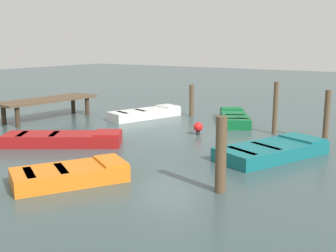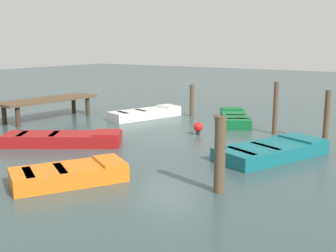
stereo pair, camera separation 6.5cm
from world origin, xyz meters
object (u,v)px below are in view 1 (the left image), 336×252
object	(u,v)px
dock_segment	(47,101)
rowboat_teal	(273,150)
rowboat_green	(234,118)
mooring_piling_mid_right	(221,155)
rowboat_white	(145,113)
mooring_piling_near_right	(192,100)
rowboat_orange	(71,174)
mooring_piling_near_left	(275,108)
mooring_piling_far_right	(327,116)
marker_buoy	(198,127)
rowboat_red	(64,139)

from	to	relation	value
dock_segment	rowboat_teal	bearing A→B (deg)	-88.25
dock_segment	rowboat_teal	size ratio (longest dim) A/B	1.23
rowboat_green	mooring_piling_mid_right	bearing A→B (deg)	172.29
dock_segment	rowboat_white	world-z (taller)	dock_segment
mooring_piling_near_right	rowboat_green	bearing A→B (deg)	-100.18
rowboat_orange	mooring_piling_near_right	size ratio (longest dim) A/B	2.02
rowboat_green	mooring_piling_mid_right	distance (m)	8.82
rowboat_orange	mooring_piling_near_left	world-z (taller)	mooring_piling_near_left
rowboat_green	mooring_piling_near_left	size ratio (longest dim) A/B	1.68
rowboat_white	mooring_piling_near_right	xyz separation A→B (m)	(1.64, -1.53, 0.53)
mooring_piling_far_right	mooring_piling_near_right	size ratio (longest dim) A/B	1.21
rowboat_orange	mooring_piling_near_right	distance (m)	10.28
mooring_piling_near_right	marker_buoy	bearing A→B (deg)	-146.44
rowboat_orange	mooring_piling_mid_right	distance (m)	3.79
rowboat_red	mooring_piling_mid_right	size ratio (longest dim) A/B	2.18
rowboat_red	rowboat_white	bearing A→B (deg)	64.29
rowboat_teal	marker_buoy	bearing A→B (deg)	89.16
rowboat_green	mooring_piling_near_right	xyz separation A→B (m)	(0.43, 2.42, 0.53)
mooring_piling_near_right	marker_buoy	distance (m)	4.14
rowboat_green	mooring_piling_near_right	distance (m)	2.51
rowboat_teal	mooring_piling_near_right	size ratio (longest dim) A/B	2.61
rowboat_teal	mooring_piling_near_right	xyz separation A→B (m)	(4.95, 5.73, 0.53)
rowboat_teal	mooring_piling_far_right	world-z (taller)	mooring_piling_far_right
rowboat_white	mooring_piling_near_left	world-z (taller)	mooring_piling_near_left
dock_segment	mooring_piling_near_right	bearing A→B (deg)	-44.33
mooring_piling_near_left	marker_buoy	size ratio (longest dim) A/B	4.16
mooring_piling_near_right	mooring_piling_mid_right	size ratio (longest dim) A/B	0.83
rowboat_white	mooring_piling_mid_right	distance (m)	10.07
mooring_piling_near_left	marker_buoy	world-z (taller)	mooring_piling_near_left
rowboat_orange	rowboat_teal	distance (m)	6.11
mooring_piling_near_right	mooring_piling_near_left	xyz separation A→B (m)	(-1.63, -4.63, 0.25)
rowboat_teal	mooring_piling_mid_right	bearing A→B (deg)	-156.94
rowboat_orange	mooring_piling_far_right	bearing A→B (deg)	3.20
dock_segment	rowboat_red	bearing A→B (deg)	-120.31
rowboat_orange	marker_buoy	distance (m)	6.58
rowboat_red	marker_buoy	xyz separation A→B (m)	(3.96, -3.04, 0.07)
rowboat_white	mooring_piling_near_right	bearing A→B (deg)	-24.71
mooring_piling_near_right	rowboat_teal	bearing A→B (deg)	-130.84
rowboat_white	mooring_piling_far_right	xyz separation A→B (m)	(-0.14, -8.09, 0.69)
rowboat_teal	rowboat_orange	bearing A→B (deg)	168.80
rowboat_white	mooring_piling_mid_right	size ratio (longest dim) A/B	2.03
rowboat_red	mooring_piling_mid_right	xyz separation A→B (m)	(-1.19, -6.50, 0.69)
rowboat_red	mooring_piling_far_right	size ratio (longest dim) A/B	2.16
mooring_piling_far_right	mooring_piling_near_left	world-z (taller)	mooring_piling_near_left
rowboat_green	rowboat_teal	world-z (taller)	same
rowboat_white	rowboat_red	xyz separation A→B (m)	(-5.74, -0.77, -0.00)
rowboat_green	mooring_piling_near_left	bearing A→B (deg)	-148.24
dock_segment	mooring_piling_far_right	bearing A→B (deg)	-72.59
rowboat_teal	mooring_piling_near_left	world-z (taller)	mooring_piling_near_left
dock_segment	mooring_piling_far_right	size ratio (longest dim) A/B	2.65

